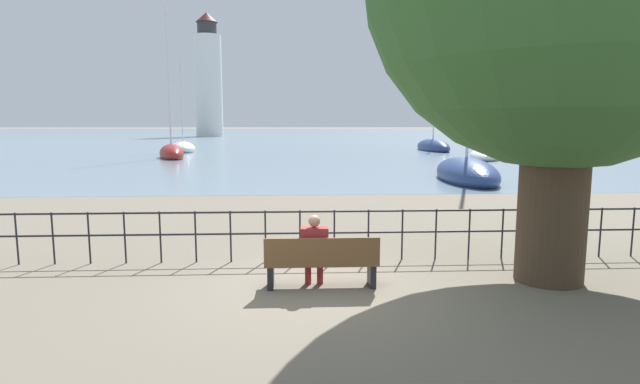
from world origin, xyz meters
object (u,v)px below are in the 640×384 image
at_px(seated_person_left, 314,247).
at_px(sailboat_3, 466,173).
at_px(park_bench, 322,263).
at_px(sailboat_0, 183,148).
at_px(sailboat_4, 171,153).
at_px(sailboat_2, 486,155).
at_px(sailboat_1, 433,147).
at_px(harbor_lighthouse, 208,80).

xyz_separation_m(seated_person_left, sailboat_3, (8.19, 15.99, -0.33)).
height_order(park_bench, sailboat_0, sailboat_0).
height_order(park_bench, sailboat_4, sailboat_4).
bearing_deg(park_bench, sailboat_2, 64.50).
bearing_deg(sailboat_2, sailboat_1, 115.08).
bearing_deg(harbor_lighthouse, sailboat_2, -65.64).
bearing_deg(park_bench, sailboat_1, 72.16).
distance_m(seated_person_left, sailboat_3, 17.97).
bearing_deg(sailboat_4, sailboat_2, -23.29).
xyz_separation_m(park_bench, sailboat_3, (8.07, 16.07, -0.08)).
relative_size(sailboat_1, harbor_lighthouse, 0.32).
bearing_deg(sailboat_3, sailboat_2, 71.50).
bearing_deg(seated_person_left, sailboat_1, 71.99).
distance_m(park_bench, sailboat_0, 44.95).
bearing_deg(park_bench, sailboat_4, 107.57).
height_order(sailboat_1, sailboat_2, sailboat_1).
relative_size(sailboat_4, harbor_lighthouse, 0.45).
distance_m(park_bench, seated_person_left, 0.29).
bearing_deg(seated_person_left, harbor_lighthouse, 100.35).
distance_m(park_bench, sailboat_2, 35.34).
bearing_deg(seated_person_left, sailboat_3, 62.89).
xyz_separation_m(sailboat_1, harbor_lighthouse, (-34.45, 66.05, 12.64)).
relative_size(sailboat_3, sailboat_4, 0.83).
xyz_separation_m(sailboat_0, sailboat_4, (1.17, -9.73, 0.06)).
xyz_separation_m(sailboat_1, sailboat_3, (-6.14, -28.09, -0.02)).
relative_size(seated_person_left, sailboat_1, 0.14).
xyz_separation_m(seated_person_left, sailboat_2, (15.34, 31.82, -0.42)).
xyz_separation_m(sailboat_2, sailboat_3, (-7.15, -15.83, 0.08)).
distance_m(seated_person_left, sailboat_4, 35.17).
relative_size(sailboat_0, harbor_lighthouse, 0.36).
bearing_deg(harbor_lighthouse, sailboat_1, -62.46).
height_order(park_bench, seated_person_left, seated_person_left).
xyz_separation_m(park_bench, sailboat_1, (14.21, 44.16, -0.06)).
xyz_separation_m(seated_person_left, harbor_lighthouse, (-20.12, 110.13, 12.33)).
height_order(seated_person_left, harbor_lighthouse, harbor_lighthouse).
height_order(seated_person_left, sailboat_4, sailboat_4).
distance_m(sailboat_1, sailboat_2, 12.30).
bearing_deg(sailboat_0, sailboat_3, -69.15).
bearing_deg(sailboat_1, seated_person_left, -109.55).
relative_size(park_bench, harbor_lighthouse, 0.07).
bearing_deg(seated_person_left, sailboat_4, 107.42).
height_order(sailboat_3, sailboat_4, sailboat_4).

